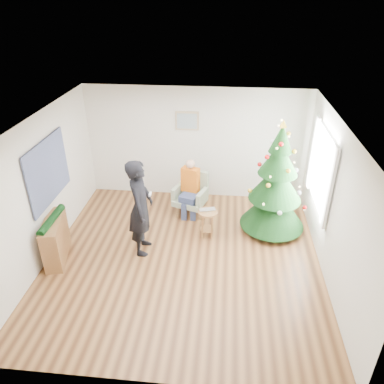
# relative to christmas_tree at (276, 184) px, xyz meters

# --- Properties ---
(floor) EXTENTS (5.00, 5.00, 0.00)m
(floor) POSITION_rel_christmas_tree_xyz_m (-1.70, -1.17, -1.06)
(floor) COLOR brown
(floor) RESTS_ON ground
(ceiling) EXTENTS (5.00, 5.00, 0.00)m
(ceiling) POSITION_rel_christmas_tree_xyz_m (-1.70, -1.17, 1.54)
(ceiling) COLOR white
(ceiling) RESTS_ON wall_back
(wall_back) EXTENTS (5.00, 0.00, 5.00)m
(wall_back) POSITION_rel_christmas_tree_xyz_m (-1.70, 1.33, 0.24)
(wall_back) COLOR silver
(wall_back) RESTS_ON floor
(wall_front) EXTENTS (5.00, 0.00, 5.00)m
(wall_front) POSITION_rel_christmas_tree_xyz_m (-1.70, -3.67, 0.24)
(wall_front) COLOR silver
(wall_front) RESTS_ON floor
(wall_left) EXTENTS (0.00, 5.00, 5.00)m
(wall_left) POSITION_rel_christmas_tree_xyz_m (-4.20, -1.17, 0.24)
(wall_left) COLOR silver
(wall_left) RESTS_ON floor
(wall_right) EXTENTS (0.00, 5.00, 5.00)m
(wall_right) POSITION_rel_christmas_tree_xyz_m (0.80, -1.17, 0.24)
(wall_right) COLOR silver
(wall_right) RESTS_ON floor
(window_panel) EXTENTS (0.04, 1.30, 1.40)m
(window_panel) POSITION_rel_christmas_tree_xyz_m (0.77, -0.17, 0.44)
(window_panel) COLOR white
(window_panel) RESTS_ON wall_right
(curtains) EXTENTS (0.05, 1.75, 1.50)m
(curtains) POSITION_rel_christmas_tree_xyz_m (0.74, -0.17, 0.44)
(curtains) COLOR white
(curtains) RESTS_ON wall_right
(christmas_tree) EXTENTS (1.31, 1.31, 2.36)m
(christmas_tree) POSITION_rel_christmas_tree_xyz_m (0.00, 0.00, 0.00)
(christmas_tree) COLOR #3F2816
(christmas_tree) RESTS_ON floor
(stool) EXTENTS (0.39, 0.39, 0.58)m
(stool) POSITION_rel_christmas_tree_xyz_m (-1.31, -0.39, -0.76)
(stool) COLOR brown
(stool) RESTS_ON floor
(laptop) EXTENTS (0.36, 0.29, 0.03)m
(laptop) POSITION_rel_christmas_tree_xyz_m (-1.31, -0.39, -0.47)
(laptop) COLOR silver
(laptop) RESTS_ON stool
(armchair) EXTENTS (0.80, 0.78, 0.96)m
(armchair) POSITION_rel_christmas_tree_xyz_m (-1.73, 0.49, -0.72)
(armchair) COLOR gray
(armchair) RESTS_ON floor
(seated_person) EXTENTS (0.46, 0.60, 1.25)m
(seated_person) POSITION_rel_christmas_tree_xyz_m (-1.75, 0.45, -0.43)
(seated_person) COLOR navy
(seated_person) RESTS_ON armchair
(standing_man) EXTENTS (0.48, 0.71, 1.87)m
(standing_man) POSITION_rel_christmas_tree_xyz_m (-2.50, -0.95, -0.13)
(standing_man) COLOR black
(standing_man) RESTS_ON floor
(game_controller) EXTENTS (0.04, 0.13, 0.04)m
(game_controller) POSITION_rel_christmas_tree_xyz_m (-2.30, -0.98, 0.18)
(game_controller) COLOR white
(game_controller) RESTS_ON standing_man
(console) EXTENTS (0.53, 1.04, 0.80)m
(console) POSITION_rel_christmas_tree_xyz_m (-4.03, -1.34, -0.66)
(console) COLOR brown
(console) RESTS_ON floor
(garland) EXTENTS (0.14, 0.90, 0.14)m
(garland) POSITION_rel_christmas_tree_xyz_m (-4.03, -1.34, -0.24)
(garland) COLOR black
(garland) RESTS_ON console
(tapestry) EXTENTS (0.03, 1.50, 1.15)m
(tapestry) POSITION_rel_christmas_tree_xyz_m (-4.16, -0.87, 0.49)
(tapestry) COLOR black
(tapestry) RESTS_ON wall_left
(framed_picture) EXTENTS (0.52, 0.05, 0.42)m
(framed_picture) POSITION_rel_christmas_tree_xyz_m (-1.90, 1.29, 0.79)
(framed_picture) COLOR tan
(framed_picture) RESTS_ON wall_back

